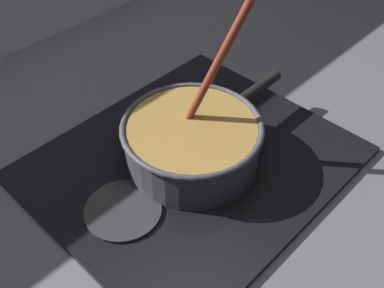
{
  "coord_description": "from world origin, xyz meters",
  "views": [
    {
      "loc": [
        -0.33,
        -0.25,
        0.64
      ],
      "look_at": [
        0.11,
        0.18,
        0.05
      ],
      "focal_mm": 43.47,
      "sensor_mm": 36.0,
      "label": 1
    }
  ],
  "objects": [
    {
      "name": "spare_burner",
      "position": [
        -0.06,
        0.18,
        0.01
      ],
      "size": [
        0.13,
        0.13,
        0.01
      ],
      "primitive_type": "cylinder",
      "color": "#262628",
      "rests_on": "hob_plate"
    },
    {
      "name": "hob_plate",
      "position": [
        0.11,
        0.18,
        0.01
      ],
      "size": [
        0.56,
        0.48,
        0.01
      ],
      "primitive_type": "cube",
      "color": "black",
      "rests_on": "ground"
    },
    {
      "name": "cooking_pan",
      "position": [
        0.11,
        0.18,
        0.06
      ],
      "size": [
        0.38,
        0.26,
        0.34
      ],
      "color": "#38383D",
      "rests_on": "hob_plate"
    },
    {
      "name": "ground",
      "position": [
        0.0,
        0.0,
        -0.02
      ],
      "size": [
        2.4,
        1.6,
        0.04
      ],
      "primitive_type": "cube",
      "color": "#4C4C51"
    },
    {
      "name": "burner_ring",
      "position": [
        0.11,
        0.18,
        0.02
      ],
      "size": [
        0.2,
        0.2,
        0.01
      ],
      "primitive_type": "torus",
      "color": "#592D0C",
      "rests_on": "hob_plate"
    }
  ]
}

